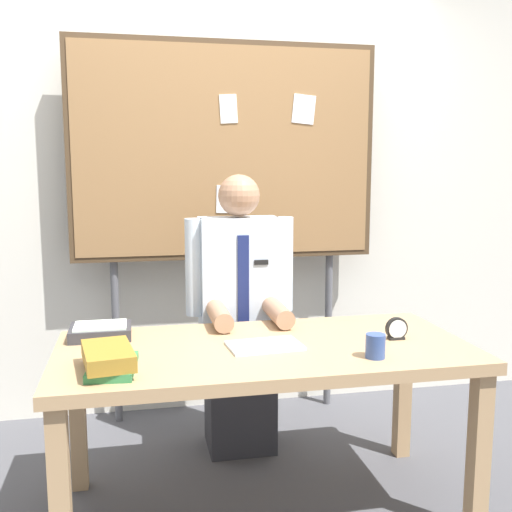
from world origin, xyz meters
TOP-DOWN VIEW (x-y plane):
  - ground_plane at (0.00, 0.00)m, footprint 12.00×12.00m
  - back_wall at (0.00, 1.23)m, footprint 6.40×0.08m
  - desk at (0.00, 0.00)m, footprint 1.71×0.80m
  - person at (0.00, 0.59)m, footprint 0.55×0.56m
  - bulletin_board at (0.00, 1.03)m, footprint 1.73×0.09m
  - book_stack at (-0.62, -0.19)m, footprint 0.21×0.31m
  - open_notebook at (-0.01, -0.02)m, footprint 0.31×0.21m
  - desk_clock at (0.57, -0.03)m, footprint 0.10×0.04m
  - coffee_mug at (0.39, -0.24)m, footprint 0.08×0.08m
  - paper_tray at (-0.67, 0.26)m, footprint 0.26×0.20m

SIDE VIEW (x-z plane):
  - ground_plane at x=0.00m, z-range 0.00..0.00m
  - desk at x=0.00m, z-range 0.28..1.01m
  - person at x=0.00m, z-range -0.05..1.38m
  - open_notebook at x=-0.01m, z-range 0.73..0.74m
  - paper_tray at x=-0.67m, z-range 0.73..0.79m
  - desk_clock at x=0.57m, z-range 0.73..0.82m
  - book_stack at x=-0.62m, z-range 0.73..0.82m
  - coffee_mug at x=0.39m, z-range 0.73..0.83m
  - back_wall at x=0.00m, z-range 0.00..2.70m
  - bulletin_board at x=0.00m, z-range 0.45..2.61m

